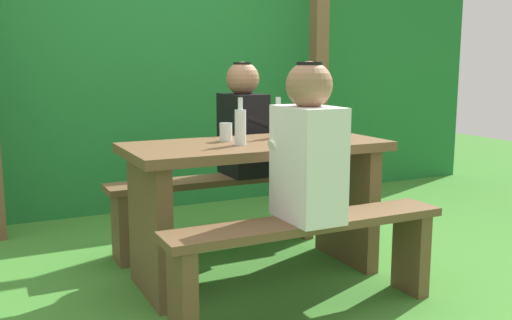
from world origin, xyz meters
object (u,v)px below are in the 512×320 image
(person_black_coat, at_px, (243,123))
(person_white_shirt, at_px, (308,148))
(bottle_right, at_px, (311,125))
(drinking_glass, at_px, (226,132))
(bottle_center, at_px, (240,126))
(picnic_table, at_px, (256,186))
(bench_near, at_px, (308,247))
(bottle_left, at_px, (278,122))
(cell_phone, at_px, (300,136))
(bench_far, at_px, (218,198))

(person_black_coat, bearing_deg, person_white_shirt, -99.72)
(person_white_shirt, bearing_deg, bottle_right, 57.13)
(drinking_glass, distance_m, bottle_center, 0.18)
(picnic_table, xyz_separation_m, bench_near, (0.00, -0.55, -0.18))
(bottle_left, xyz_separation_m, bottle_center, (-0.32, -0.18, 0.01))
(person_white_shirt, xyz_separation_m, drinking_glass, (-0.12, 0.66, 0.01))
(person_black_coat, xyz_separation_m, cell_phone, (0.15, -0.47, -0.04))
(bench_far, xyz_separation_m, person_black_coat, (0.18, -0.00, 0.47))
(bottle_center, bearing_deg, picnic_table, 27.17)
(bench_near, height_order, person_white_shirt, person_white_shirt)
(cell_phone, bearing_deg, bottle_center, 176.51)
(drinking_glass, height_order, bottle_center, bottle_center)
(drinking_glass, bearing_deg, picnic_table, -41.19)
(bench_near, relative_size, cell_phone, 10.00)
(bottle_right, xyz_separation_m, bottle_center, (-0.41, 0.03, 0.01))
(bottle_right, bearing_deg, cell_phone, 76.87)
(bench_near, distance_m, person_white_shirt, 0.47)
(bench_near, bearing_deg, person_black_coat, 80.79)
(person_white_shirt, distance_m, bottle_left, 0.70)
(bottle_center, bearing_deg, person_white_shirt, -77.15)
(bottle_right, bearing_deg, bottle_left, 113.23)
(bottle_center, bearing_deg, bench_near, -76.18)
(bench_far, relative_size, bottle_left, 6.05)
(picnic_table, bearing_deg, bench_far, 90.00)
(person_black_coat, bearing_deg, picnic_table, -108.01)
(bench_far, bearing_deg, person_white_shirt, -90.50)
(bench_near, height_order, person_black_coat, person_black_coat)
(person_white_shirt, xyz_separation_m, bottle_left, (0.21, 0.67, 0.05))
(bench_far, bearing_deg, drinking_glass, -106.16)
(drinking_glass, height_order, bottle_right, bottle_right)
(picnic_table, xyz_separation_m, bottle_center, (-0.12, -0.06, 0.34))
(drinking_glass, bearing_deg, bench_far, 73.84)
(bench_near, distance_m, drinking_glass, 0.83)
(person_white_shirt, distance_m, cell_phone, 0.72)
(bench_near, relative_size, bottle_center, 5.70)
(person_black_coat, distance_m, bottle_left, 0.44)
(picnic_table, xyz_separation_m, cell_phone, (0.33, 0.08, 0.25))
(bench_near, bearing_deg, cell_phone, 62.82)
(bench_near, relative_size, person_black_coat, 1.95)
(bench_near, xyz_separation_m, bench_far, (0.00, 1.11, 0.00))
(bench_near, distance_m, person_black_coat, 1.21)
(bench_far, relative_size, person_white_shirt, 1.95)
(bench_near, height_order, bench_far, same)
(picnic_table, relative_size, bench_far, 1.00)
(person_black_coat, height_order, drinking_glass, person_black_coat)
(drinking_glass, bearing_deg, bottle_center, -87.68)
(person_white_shirt, distance_m, bottle_right, 0.55)
(cell_phone, bearing_deg, drinking_glass, 154.95)
(person_black_coat, relative_size, bottle_center, 2.93)
(person_black_coat, bearing_deg, bench_near, -99.21)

